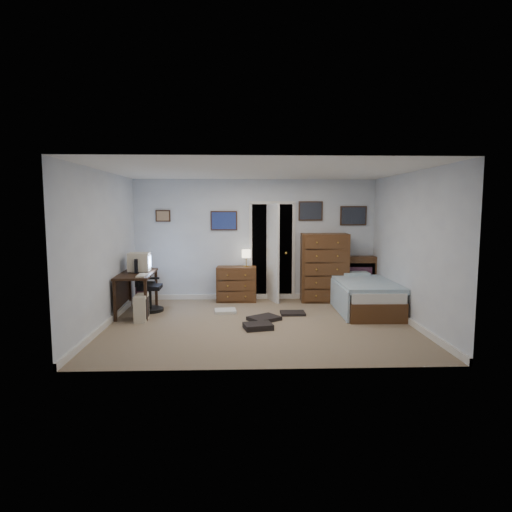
% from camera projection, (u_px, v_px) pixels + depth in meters
% --- Properties ---
extents(floor, '(5.00, 4.00, 0.02)m').
position_uv_depth(floor, '(259.00, 325.00, 7.07)').
color(floor, '#826D59').
rests_on(floor, ground).
extents(computer_desk, '(0.65, 1.30, 0.74)m').
position_uv_depth(computer_desk, '(132.00, 282.00, 7.77)').
color(computer_desk, black).
rests_on(computer_desk, floor).
extents(crt_monitor, '(0.40, 0.37, 0.35)m').
position_uv_depth(crt_monitor, '(139.00, 262.00, 7.89)').
color(crt_monitor, beige).
rests_on(crt_monitor, computer_desk).
extents(keyboard, '(0.17, 0.40, 0.02)m').
position_uv_depth(keyboard, '(142.00, 275.00, 7.42)').
color(keyboard, beige).
rests_on(keyboard, computer_desk).
extents(pc_tower, '(0.22, 0.42, 0.44)m').
position_uv_depth(pc_tower, '(142.00, 308.00, 7.28)').
color(pc_tower, beige).
rests_on(pc_tower, floor).
extents(office_chair, '(0.49, 0.50, 1.00)m').
position_uv_depth(office_chair, '(147.00, 291.00, 7.91)').
color(office_chair, black).
rests_on(office_chair, floor).
extents(media_stack, '(0.16, 0.16, 0.82)m').
position_uv_depth(media_stack, '(140.00, 283.00, 8.55)').
color(media_stack, maroon).
rests_on(media_stack, floor).
extents(low_dresser, '(0.82, 0.44, 0.72)m').
position_uv_depth(low_dresser, '(237.00, 284.00, 8.78)').
color(low_dresser, '#56351B').
rests_on(low_dresser, floor).
extents(table_lamp, '(0.19, 0.19, 0.35)m').
position_uv_depth(table_lamp, '(246.00, 254.00, 8.72)').
color(table_lamp, gold).
rests_on(table_lamp, low_dresser).
extents(doorway, '(0.96, 1.12, 2.05)m').
position_uv_depth(doorway, '(271.00, 250.00, 9.23)').
color(doorway, black).
rests_on(doorway, floor).
extents(tall_dresser, '(0.98, 0.61, 1.39)m').
position_uv_depth(tall_dresser, '(324.00, 267.00, 8.78)').
color(tall_dresser, '#56351B').
rests_on(tall_dresser, floor).
extents(headboard_bookcase, '(1.02, 0.30, 0.91)m').
position_uv_depth(headboard_bookcase, '(351.00, 277.00, 8.94)').
color(headboard_bookcase, '#56351B').
rests_on(headboard_bookcase, floor).
extents(bed, '(1.06, 1.92, 0.62)m').
position_uv_depth(bed, '(364.00, 295.00, 7.96)').
color(bed, '#56351B').
rests_on(bed, floor).
extents(wall_posters, '(4.38, 0.04, 0.60)m').
position_uv_depth(wall_posters, '(283.00, 216.00, 8.86)').
color(wall_posters, '#331E11').
rests_on(wall_posters, floor).
extents(floor_clutter, '(1.65, 1.48, 0.09)m').
position_uv_depth(floor_clutter, '(260.00, 318.00, 7.29)').
color(floor_clutter, silver).
rests_on(floor_clutter, floor).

